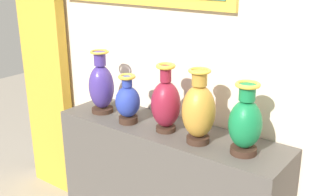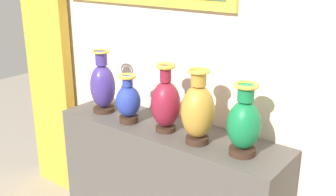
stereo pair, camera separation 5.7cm
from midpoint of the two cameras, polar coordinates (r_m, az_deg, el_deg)
name	(u,v)px [view 2 (the right image)]	position (r m, az deg, el deg)	size (l,w,h in m)	color
display_shelf	(168,194)	(2.61, 0.64, -13.39)	(1.47, 0.39, 0.90)	#4C4742
back_wall	(192,26)	(2.45, 4.08, 10.06)	(3.34, 0.14, 2.89)	beige
curtain_gold	(49,63)	(3.33, -15.99, 4.75)	(0.46, 0.08, 2.14)	gold
vase_indigo	(103,86)	(2.64, -8.57, 1.74)	(0.16, 0.16, 0.41)	#382319
vase_cobalt	(128,101)	(2.45, -4.97, -0.44)	(0.15, 0.15, 0.30)	#382319
vase_burgundy	(166,103)	(2.31, 0.36, -0.69)	(0.17, 0.17, 0.40)	#382319
vase_ochre	(198,111)	(2.16, 4.97, -1.80)	(0.18, 0.18, 0.41)	#382319
vase_emerald	(244,124)	(2.07, 11.42, -3.56)	(0.17, 0.17, 0.38)	#382319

